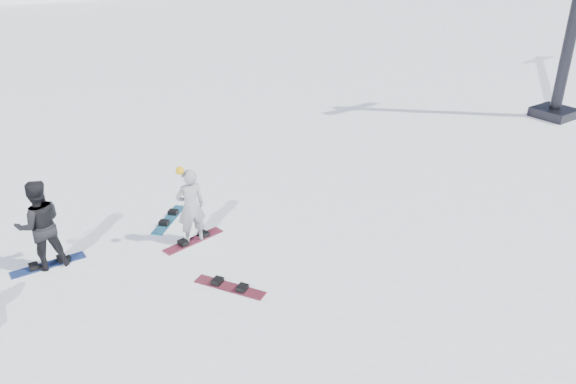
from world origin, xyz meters
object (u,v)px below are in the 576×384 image
object	(u,v)px
snowboarder_man	(40,225)
snowboard_loose_a	(169,220)
lift_tower	(575,16)
snowboarder_woman	(191,206)
snowboard_loose_b	(230,287)

from	to	relation	value
snowboarder_man	snowboard_loose_a	bearing A→B (deg)	-167.16
lift_tower	snowboarder_man	bearing A→B (deg)	177.83
snowboarder_man	snowboarder_woman	bearing A→B (deg)	168.99
snowboarder_woman	snowboarder_man	distance (m)	3.08
snowboard_loose_b	snowboard_loose_a	bearing A→B (deg)	146.38
lift_tower	snowboarder_man	size ratio (longest dim) A/B	4.58
lift_tower	snowboarder_man	distance (m)	18.19
snowboard_loose_b	lift_tower	bearing A→B (deg)	68.85
snowboarder_woman	snowboard_loose_a	xyz separation A→B (m)	(-0.23, 1.23, -0.88)
snowboarder_woman	lift_tower	bearing A→B (deg)	-171.90
snowboard_loose_b	snowboard_loose_a	size ratio (longest dim) A/B	1.00
lift_tower	snowboard_loose_b	world-z (taller)	lift_tower
snowboard_loose_a	snowboard_loose_b	bearing A→B (deg)	-136.02
snowboarder_man	snowboard_loose_a	distance (m)	3.09
snowboarder_man	snowboard_loose_b	xyz separation A→B (m)	(3.16, -2.44, -0.96)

